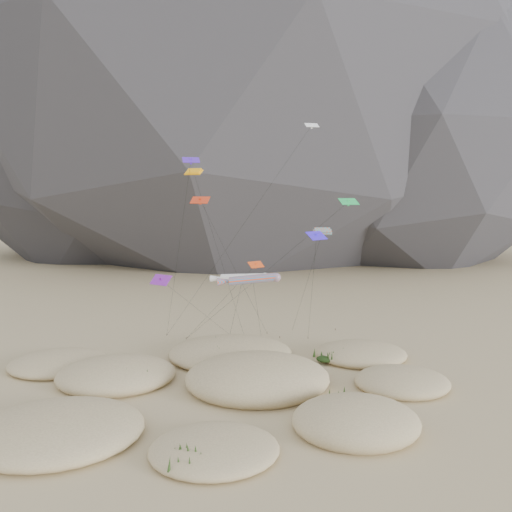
{
  "coord_description": "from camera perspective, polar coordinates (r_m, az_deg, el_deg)",
  "views": [
    {
      "loc": [
        -1.42,
        -47.03,
        21.31
      ],
      "look_at": [
        2.33,
        12.0,
        13.43
      ],
      "focal_mm": 35.0,
      "sensor_mm": 36.0,
      "label": 1
    }
  ],
  "objects": [
    {
      "name": "ground",
      "position": [
        51.65,
        -1.82,
        -16.78
      ],
      "size": [
        500.0,
        500.0,
        0.0
      ],
      "primitive_type": "plane",
      "color": "#CCB789",
      "rests_on": "ground"
    },
    {
      "name": "rock_headland",
      "position": [
        173.7,
        -0.99,
        24.8
      ],
      "size": [
        226.37,
        148.64,
        177.5
      ],
      "color": "black",
      "rests_on": "ground"
    },
    {
      "name": "dunes",
      "position": [
        55.48,
        -4.1,
        -14.21
      ],
      "size": [
        50.42,
        34.66,
        4.34
      ],
      "color": "#CCB789",
      "rests_on": "ground"
    },
    {
      "name": "dune_grass",
      "position": [
        54.94,
        -2.99,
        -14.28
      ],
      "size": [
        43.24,
        29.14,
        1.57
      ],
      "color": "black",
      "rests_on": "ground"
    },
    {
      "name": "kite_stakes",
      "position": [
        73.95,
        -0.33,
        -9.03
      ],
      "size": [
        25.46,
        4.07,
        0.3
      ],
      "color": "#3F2D1E",
      "rests_on": "ground"
    },
    {
      "name": "rainbow_tube_kite",
      "position": [
        54.42,
        -0.63,
        -2.69
      ],
      "size": [
        6.96,
        17.97,
        12.38
      ],
      "color": "#FF491A",
      "rests_on": "ground"
    },
    {
      "name": "white_tube_kite",
      "position": [
        60.48,
        -1.79,
        -2.47
      ],
      "size": [
        7.16,
        10.39,
        11.48
      ],
      "color": "silver",
      "rests_on": "ground"
    },
    {
      "name": "orange_parafoil",
      "position": [
        64.65,
        -7.06,
        9.27
      ],
      "size": [
        7.88,
        7.94,
        24.02
      ],
      "color": "#FCA60D",
      "rests_on": "ground"
    },
    {
      "name": "multi_parafoil",
      "position": [
        58.74,
        7.55,
        2.62
      ],
      "size": [
        2.21,
        17.16,
        16.94
      ],
      "color": "#E04117",
      "rests_on": "ground"
    },
    {
      "name": "delta_kites",
      "position": [
        58.65,
        -0.34,
        3.83
      ],
      "size": [
        25.31,
        17.95,
        29.47
      ],
      "color": "#C93F12",
      "rests_on": "ground"
    }
  ]
}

